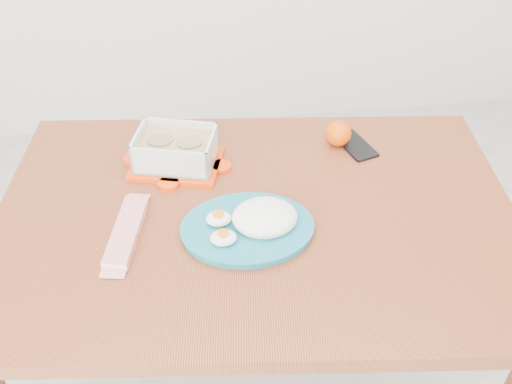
{
  "coord_description": "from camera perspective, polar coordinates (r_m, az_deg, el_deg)",
  "views": [
    {
      "loc": [
        -0.25,
        -0.82,
        1.64
      ],
      "look_at": [
        -0.11,
        0.17,
        0.81
      ],
      "focal_mm": 40.0,
      "sensor_mm": 36.0,
      "label": 1
    }
  ],
  "objects": [
    {
      "name": "rice_plate",
      "position": [
        1.27,
        -0.31,
        -3.08
      ],
      "size": [
        0.3,
        0.3,
        0.08
      ],
      "rotation": [
        0.0,
        0.0,
        -0.01
      ],
      "color": "#19748B",
      "rests_on": "dining_table"
    },
    {
      "name": "smartphone",
      "position": [
        1.57,
        9.89,
        4.62
      ],
      "size": [
        0.1,
        0.15,
        0.01
      ],
      "primitive_type": "cube",
      "rotation": [
        0.0,
        0.0,
        0.3
      ],
      "color": "black",
      "rests_on": "dining_table"
    },
    {
      "name": "dining_table",
      "position": [
        1.41,
        0.0,
        -4.89
      ],
      "size": [
        1.31,
        0.95,
        0.75
      ],
      "rotation": [
        0.0,
        0.0,
        -0.11
      ],
      "color": "brown",
      "rests_on": "ground"
    },
    {
      "name": "candy_bar",
      "position": [
        1.31,
        -12.81,
        -3.83
      ],
      "size": [
        0.1,
        0.23,
        0.02
      ],
      "primitive_type": "cube",
      "rotation": [
        0.0,
        0.0,
        1.37
      ],
      "color": "red",
      "rests_on": "dining_table"
    },
    {
      "name": "food_container",
      "position": [
        1.47,
        -8.02,
        4.13
      ],
      "size": [
        0.26,
        0.22,
        0.09
      ],
      "rotation": [
        0.0,
        0.0,
        -0.27
      ],
      "color": "#FF4107",
      "rests_on": "dining_table"
    },
    {
      "name": "orange_fruit",
      "position": [
        1.56,
        8.26,
        5.8
      ],
      "size": [
        0.07,
        0.07,
        0.07
      ],
      "primitive_type": "sphere",
      "color": "#FF3705",
      "rests_on": "dining_table"
    }
  ]
}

